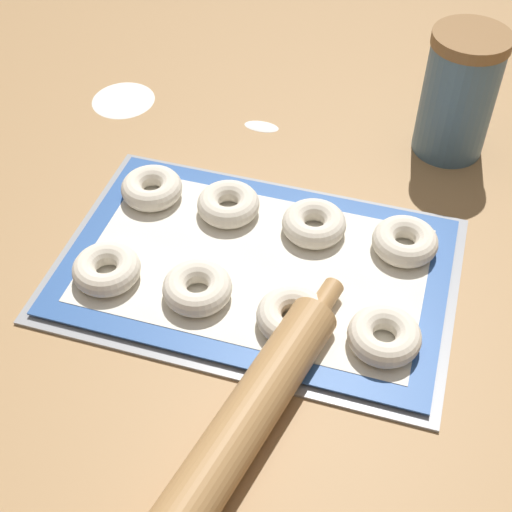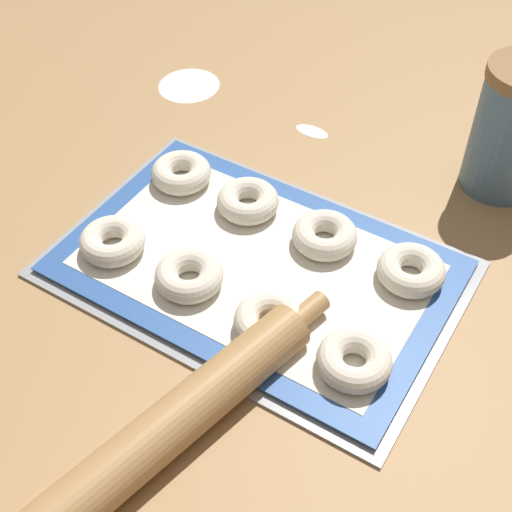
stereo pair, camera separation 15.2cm
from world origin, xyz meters
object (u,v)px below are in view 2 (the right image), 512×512
object	(u,v)px
bagel_front_far_right	(354,360)
bagel_back_mid_right	(325,235)
bagel_back_far_right	(411,270)
baking_tray	(256,268)
rolling_pin	(159,435)
bagel_front_far_left	(112,241)
bagel_front_mid_right	(270,321)
flour_canister	(512,129)
bagel_front_mid_left	(189,275)
bagel_back_far_left	(181,173)
bagel_back_mid_left	(248,201)

from	to	relation	value
bagel_front_far_right	bagel_back_mid_right	size ratio (longest dim) A/B	1.00
bagel_back_mid_right	bagel_back_far_right	xyz separation A→B (m)	(0.11, 0.00, 0.00)
baking_tray	bagel_front_far_right	size ratio (longest dim) A/B	5.95
bagel_back_mid_right	rolling_pin	size ratio (longest dim) A/B	0.17
bagel_front_far_left	bagel_front_mid_right	xyz separation A→B (m)	(0.23, -0.01, 0.00)
flour_canister	rolling_pin	size ratio (longest dim) A/B	0.38
bagel_front_far_right	baking_tray	bearing A→B (deg)	156.09
bagel_front_far_right	rolling_pin	xyz separation A→B (m)	(-0.12, -0.18, 0.00)
bagel_back_mid_right	rolling_pin	bearing A→B (deg)	-91.28
bagel_front_mid_left	bagel_back_mid_right	distance (m)	0.18
bagel_front_mid_left	bagel_back_mid_right	size ratio (longest dim) A/B	1.00
bagel_front_mid_right	bagel_back_mid_right	bearing A→B (deg)	94.41
bagel_front_far_left	bagel_back_far_left	size ratio (longest dim) A/B	1.00
bagel_front_mid_left	bagel_back_far_left	world-z (taller)	same
bagel_front_mid_left	bagel_back_far_left	xyz separation A→B (m)	(-0.12, 0.15, 0.00)
bagel_front_far_left	bagel_back_mid_right	world-z (taller)	same
bagel_back_far_left	flour_canister	distance (m)	0.44
baking_tray	bagel_front_mid_right	size ratio (longest dim) A/B	5.95
bagel_front_far_left	bagel_front_far_right	world-z (taller)	same
bagel_back_far_left	bagel_front_mid_left	bearing A→B (deg)	-51.38
bagel_front_mid_right	rolling_pin	distance (m)	0.18
flour_canister	bagel_front_mid_left	bearing A→B (deg)	-122.86
flour_canister	rolling_pin	distance (m)	0.59
baking_tray	bagel_back_far_right	xyz separation A→B (m)	(0.17, 0.08, 0.02)
baking_tray	bagel_front_far_left	world-z (taller)	bagel_front_far_left
bagel_front_mid_right	bagel_back_mid_left	size ratio (longest dim) A/B	1.00
bagel_front_mid_right	bagel_back_far_right	distance (m)	0.18
flour_canister	rolling_pin	xyz separation A→B (m)	(-0.15, -0.56, -0.06)
bagel_back_far_left	bagel_back_far_right	distance (m)	0.33
baking_tray	bagel_back_mid_right	world-z (taller)	bagel_back_mid_right
flour_canister	rolling_pin	world-z (taller)	flour_canister
bagel_front_mid_left	bagel_front_far_right	bearing A→B (deg)	-1.70
rolling_pin	bagel_back_far_right	bearing A→B (deg)	69.84
bagel_back_mid_left	bagel_back_mid_right	bearing A→B (deg)	-1.75
bagel_front_mid_left	bagel_back_mid_right	bearing A→B (deg)	53.97
bagel_front_mid_right	rolling_pin	xyz separation A→B (m)	(-0.02, -0.18, 0.00)
bagel_back_mid_left	rolling_pin	world-z (taller)	rolling_pin
baking_tray	bagel_front_far_left	distance (m)	0.18
rolling_pin	bagel_front_far_left	bearing A→B (deg)	138.80
bagel_back_far_right	flour_canister	xyz separation A→B (m)	(0.03, 0.24, 0.07)
bagel_front_far_right	bagel_back_mid_right	distance (m)	0.19
bagel_front_mid_left	flour_canister	world-z (taller)	flour_canister
bagel_front_mid_left	bagel_back_far_right	bearing A→B (deg)	33.52
bagel_back_far_left	flour_canister	bearing A→B (deg)	32.79
rolling_pin	bagel_back_mid_right	bearing A→B (deg)	88.72
bagel_back_far_left	rolling_pin	distance (m)	0.39
bagel_front_mid_right	bagel_back_far_left	xyz separation A→B (m)	(-0.23, 0.15, 0.00)
flour_canister	baking_tray	bearing A→B (deg)	-122.04
flour_canister	rolling_pin	bearing A→B (deg)	-104.79
bagel_front_far_left	bagel_front_mid_left	world-z (taller)	same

